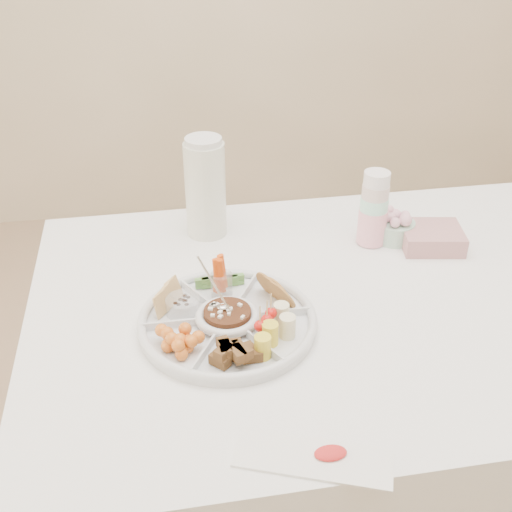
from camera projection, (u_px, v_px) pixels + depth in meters
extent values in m
plane|color=tan|center=(338.00, 506.00, 1.89)|extent=(4.00, 4.00, 0.00)
cube|color=white|center=(348.00, 413.00, 1.69)|extent=(1.52, 1.02, 0.76)
cylinder|color=silver|center=(227.00, 319.00, 1.38)|extent=(0.38, 0.38, 0.04)
cylinder|color=black|center=(227.00, 316.00, 1.37)|extent=(0.10, 0.10, 0.04)
cylinder|color=#B2D8AC|center=(374.00, 207.00, 1.65)|extent=(0.09, 0.09, 0.21)
cylinder|color=silver|center=(205.00, 186.00, 1.68)|extent=(0.12, 0.12, 0.28)
cylinder|color=#9ABDA9|center=(395.00, 226.00, 1.70)|extent=(0.13, 0.13, 0.08)
cube|color=tan|center=(431.00, 238.00, 1.67)|extent=(0.17, 0.16, 0.05)
cube|color=white|center=(313.00, 458.00, 1.08)|extent=(0.28, 0.18, 0.01)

